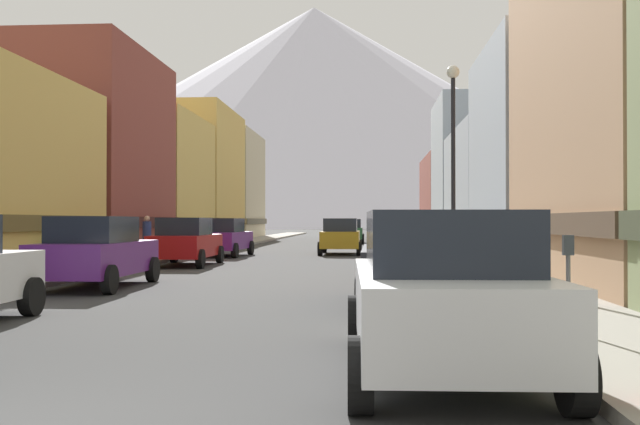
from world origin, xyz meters
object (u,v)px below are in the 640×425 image
(car_driving_1, at_px, (341,236))
(pedestrian_0, at_px, (147,238))
(car_left_3, at_px, (224,237))
(parking_meter_near, at_px, (568,269))
(pedestrian_1, at_px, (462,244))
(car_left_2, at_px, (186,241))
(car_right_1, at_px, (409,260))
(car_driving_0, at_px, (350,231))
(car_left_1, at_px, (96,252))
(streetlamp_right, at_px, (453,138))
(car_right_0, at_px, (442,292))
(potted_plant_0, at_px, (54,252))

(car_driving_1, distance_m, pedestrian_0, 10.00)
(car_left_3, relative_size, parking_meter_near, 3.37)
(car_driving_1, height_order, pedestrian_1, car_driving_1)
(car_left_2, relative_size, car_right_1, 1.00)
(pedestrian_0, bearing_deg, pedestrian_1, -17.40)
(car_driving_1, bearing_deg, car_driving_0, 90.00)
(car_left_1, xyz_separation_m, car_driving_0, (5.40, 34.72, 0.00))
(car_left_2, distance_m, car_driving_1, 10.66)
(parking_meter_near, height_order, streetlamp_right, streetlamp_right)
(car_left_1, bearing_deg, pedestrian_0, 101.91)
(car_left_3, relative_size, pedestrian_1, 2.94)
(car_left_2, relative_size, streetlamp_right, 0.75)
(parking_meter_near, relative_size, pedestrian_1, 0.87)
(car_right_1, bearing_deg, pedestrian_0, 124.32)
(car_right_1, distance_m, pedestrian_0, 17.83)
(car_left_1, bearing_deg, car_left_2, 90.00)
(car_left_3, bearing_deg, car_right_0, -72.96)
(car_left_1, relative_size, car_left_2, 1.00)
(car_right_1, relative_size, potted_plant_0, 4.36)
(potted_plant_0, xyz_separation_m, pedestrian_1, (13.25, 3.11, 0.16))
(car_driving_1, height_order, potted_plant_0, car_driving_1)
(car_left_3, distance_m, car_driving_0, 20.03)
(car_left_2, bearing_deg, car_left_1, -90.00)
(car_driving_1, height_order, pedestrian_0, pedestrian_0)
(potted_plant_0, distance_m, streetlamp_right, 12.93)
(car_right_0, bearing_deg, car_driving_1, 94.63)
(car_left_3, relative_size, car_right_0, 1.01)
(car_left_3, height_order, pedestrian_0, pedestrian_0)
(car_right_0, bearing_deg, car_driving_0, 92.86)
(car_driving_0, bearing_deg, pedestrian_1, -80.23)
(car_left_2, xyz_separation_m, pedestrian_0, (-2.45, 3.00, 0.05))
(car_driving_0, distance_m, parking_meter_near, 42.12)
(parking_meter_near, bearing_deg, car_driving_1, 99.42)
(pedestrian_1, bearing_deg, pedestrian_0, 162.60)
(car_right_0, height_order, pedestrian_1, car_right_0)
(car_left_1, xyz_separation_m, pedestrian_1, (10.05, 7.70, -0.05))
(pedestrian_1, bearing_deg, car_driving_1, 114.69)
(pedestrian_1, relative_size, streetlamp_right, 0.26)
(car_left_1, distance_m, car_left_3, 15.43)
(car_right_1, distance_m, car_driving_0, 37.88)
(car_left_2, relative_size, pedestrian_1, 2.90)
(car_driving_0, xyz_separation_m, streetlamp_right, (3.75, -32.06, 3.09))
(car_right_1, height_order, car_driving_0, same)
(car_left_2, bearing_deg, car_right_0, -67.12)
(car_right_1, height_order, streetlamp_right, streetlamp_right)
(pedestrian_1, bearing_deg, potted_plant_0, -166.78)
(car_left_1, xyz_separation_m, streetlamp_right, (9.15, 2.66, 3.09))
(pedestrian_0, height_order, pedestrian_1, pedestrian_0)
(potted_plant_0, bearing_deg, car_right_0, -52.31)
(pedestrian_0, xyz_separation_m, streetlamp_right, (11.60, -8.97, 3.04))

